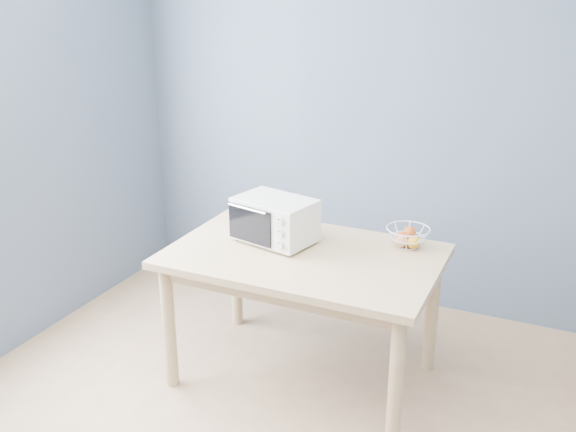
% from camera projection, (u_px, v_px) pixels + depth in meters
% --- Properties ---
extents(room, '(4.01, 4.51, 2.61)m').
position_uv_depth(room, '(258.00, 237.00, 2.09)').
color(room, tan).
rests_on(room, ground).
extents(dining_table, '(1.40, 0.90, 0.75)m').
position_uv_depth(dining_table, '(304.00, 270.00, 3.38)').
color(dining_table, tan).
rests_on(dining_table, ground).
extents(toaster_oven, '(0.47, 0.37, 0.25)m').
position_uv_depth(toaster_oven, '(272.00, 219.00, 3.46)').
color(toaster_oven, silver).
rests_on(toaster_oven, dining_table).
extents(fruit_basket, '(0.27, 0.27, 0.12)m').
position_uv_depth(fruit_basket, '(407.00, 237.00, 3.40)').
color(fruit_basket, silver).
rests_on(fruit_basket, dining_table).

